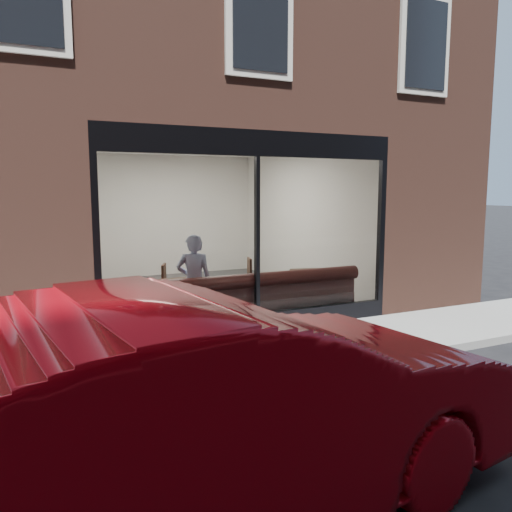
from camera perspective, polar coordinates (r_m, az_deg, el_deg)
name	(u,v)px	position (r m, az deg, el deg)	size (l,w,h in m)	color
ground	(326,373)	(6.49, 8.01, -13.12)	(120.00, 120.00, 0.00)	black
sidewalk_near	(288,350)	(7.29, 3.67, -10.64)	(40.00, 2.00, 0.01)	gray
kerb_near	(328,370)	(6.43, 8.26, -12.75)	(40.00, 0.10, 0.12)	gray
host_building_pier_left	(5,219)	(13.10, -26.78, 3.77)	(2.50, 12.00, 3.20)	brown
host_building_pier_right	(287,213)	(14.89, 3.52, 4.93)	(2.50, 12.00, 3.20)	brown
host_building_backfill	(139,211)	(16.43, -13.26, 4.99)	(5.00, 6.00, 3.20)	brown
cafe_floor	(199,296)	(10.85, -6.51, -4.51)	(6.00, 6.00, 0.00)	#2D2D30
cafe_ceiling	(197,146)	(10.65, -6.77, 12.40)	(6.00, 6.00, 0.00)	white
cafe_wall_back	(162,216)	(13.50, -10.64, 4.54)	(5.00, 5.00, 0.00)	silver
cafe_wall_left	(73,226)	(10.14, -20.14, 3.24)	(6.00, 6.00, 0.00)	silver
cafe_wall_right	(300,219)	(11.66, 5.09, 4.18)	(6.00, 6.00, 0.00)	silver
storefront_kick	(257,322)	(8.15, 0.12, -7.60)	(5.00, 0.10, 0.30)	black
storefront_header	(257,143)	(7.90, 0.12, 12.77)	(5.00, 0.10, 0.40)	black
storefront_mullion	(257,236)	(7.90, 0.12, 2.24)	(0.06, 0.10, 2.50)	black
storefront_glass	(258,237)	(7.87, 0.21, 2.23)	(4.80, 4.80, 0.00)	white
banquette	(247,312)	(8.48, -1.03, -6.47)	(4.00, 0.55, 0.45)	#381814
person	(194,282)	(8.25, -7.09, -2.95)	(0.57, 0.38, 1.57)	#A2AFDA
cafe_table_left	(182,282)	(8.56, -8.50, -2.91)	(0.63, 0.63, 0.04)	#302012
cafe_table_right	(308,271)	(9.55, 5.99, -1.77)	(0.57, 0.57, 0.04)	#302012
cafe_chair_left	(154,303)	(9.32, -11.57, -5.25)	(0.37, 0.37, 0.04)	#302012
cafe_chair_right	(240,294)	(9.91, -1.83, -4.34)	(0.37, 0.37, 0.04)	#302012
wall_poster	(75,222)	(10.20, -19.97, 3.67)	(0.02, 0.55, 0.74)	white
parked_car	(203,413)	(3.49, -6.07, -17.37)	(1.72, 4.94, 1.63)	#99050E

